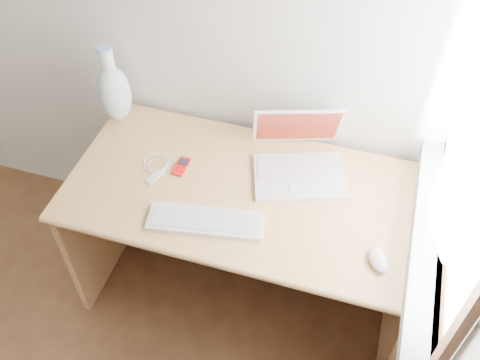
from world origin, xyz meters
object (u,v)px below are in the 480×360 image
(desk, at_px, (251,209))
(external_keyboard, at_px, (205,221))
(laptop, at_px, (303,160))
(vase, at_px, (114,91))

(desk, relative_size, external_keyboard, 3.18)
(laptop, bearing_deg, desk, -172.60)
(vase, bearing_deg, laptop, -4.96)
(external_keyboard, bearing_deg, desk, 61.08)
(external_keyboard, relative_size, vase, 1.19)
(desk, xyz_separation_m, external_keyboard, (-0.09, -0.27, 0.22))
(vase, bearing_deg, desk, -13.84)
(laptop, xyz_separation_m, external_keyboard, (-0.27, -0.36, -0.04))
(laptop, bearing_deg, vase, 156.79)
(laptop, bearing_deg, external_keyboard, -145.55)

